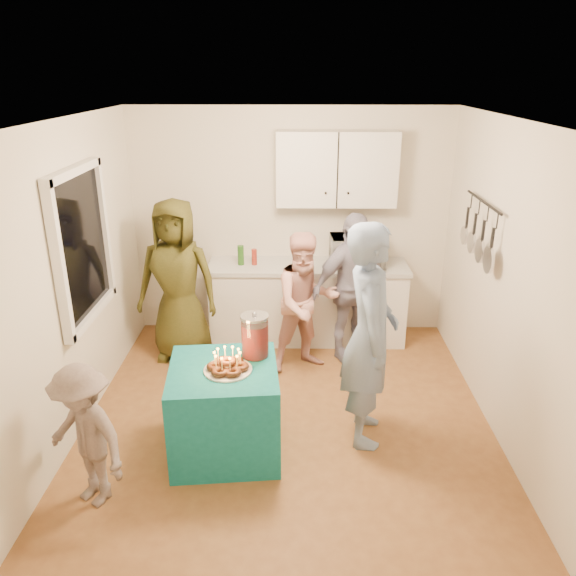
{
  "coord_description": "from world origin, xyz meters",
  "views": [
    {
      "loc": [
        0.08,
        -4.26,
        2.95
      ],
      "look_at": [
        0.0,
        0.35,
        1.15
      ],
      "focal_mm": 35.0,
      "sensor_mm": 36.0,
      "label": 1
    }
  ],
  "objects_px": {
    "punch_jar": "(255,337)",
    "man_birthday": "(370,336)",
    "microwave": "(357,251)",
    "woman_back_center": "(306,303)",
    "woman_back_left": "(177,281)",
    "child_near_left": "(85,436)",
    "woman_back_right": "(351,288)",
    "party_table": "(225,409)",
    "counter": "(307,304)"
  },
  "relations": [
    {
      "from": "punch_jar",
      "to": "man_birthday",
      "type": "relative_size",
      "value": 0.18
    },
    {
      "from": "microwave",
      "to": "punch_jar",
      "type": "distance_m",
      "value": 2.14
    },
    {
      "from": "man_birthday",
      "to": "woman_back_center",
      "type": "bearing_deg",
      "value": 25.79
    },
    {
      "from": "woman_back_left",
      "to": "child_near_left",
      "type": "xyz_separation_m",
      "value": [
        -0.22,
        -2.25,
        -0.32
      ]
    },
    {
      "from": "punch_jar",
      "to": "woman_back_center",
      "type": "bearing_deg",
      "value": 69.92
    },
    {
      "from": "woman_back_right",
      "to": "punch_jar",
      "type": "bearing_deg",
      "value": -154.07
    },
    {
      "from": "microwave",
      "to": "party_table",
      "type": "distance_m",
      "value": 2.54
    },
    {
      "from": "microwave",
      "to": "woman_back_right",
      "type": "distance_m",
      "value": 0.54
    },
    {
      "from": "punch_jar",
      "to": "woman_back_right",
      "type": "distance_m",
      "value": 1.69
    },
    {
      "from": "woman_back_left",
      "to": "counter",
      "type": "bearing_deg",
      "value": 24.42
    },
    {
      "from": "party_table",
      "to": "woman_back_center",
      "type": "bearing_deg",
      "value": 64.31
    },
    {
      "from": "counter",
      "to": "woman_back_left",
      "type": "bearing_deg",
      "value": -161.61
    },
    {
      "from": "counter",
      "to": "party_table",
      "type": "xyz_separation_m",
      "value": [
        -0.7,
        -2.1,
        -0.05
      ]
    },
    {
      "from": "microwave",
      "to": "man_birthday",
      "type": "distance_m",
      "value": 1.88
    },
    {
      "from": "party_table",
      "to": "woman_back_right",
      "type": "distance_m",
      "value": 2.05
    },
    {
      "from": "woman_back_center",
      "to": "woman_back_right",
      "type": "bearing_deg",
      "value": 4.93
    },
    {
      "from": "party_table",
      "to": "woman_back_left",
      "type": "relative_size",
      "value": 0.48
    },
    {
      "from": "punch_jar",
      "to": "woman_back_left",
      "type": "xyz_separation_m",
      "value": [
        -0.92,
        1.42,
        -0.05
      ]
    },
    {
      "from": "woman_back_center",
      "to": "party_table",
      "type": "bearing_deg",
      "value": -137.86
    },
    {
      "from": "woman_back_right",
      "to": "child_near_left",
      "type": "height_order",
      "value": "woman_back_right"
    },
    {
      "from": "man_birthday",
      "to": "woman_back_left",
      "type": "bearing_deg",
      "value": 55.38
    },
    {
      "from": "counter",
      "to": "child_near_left",
      "type": "xyz_separation_m",
      "value": [
        -1.6,
        -2.7,
        0.12
      ]
    },
    {
      "from": "counter",
      "to": "punch_jar",
      "type": "bearing_deg",
      "value": -103.73
    },
    {
      "from": "man_birthday",
      "to": "woman_back_right",
      "type": "bearing_deg",
      "value": 3.58
    },
    {
      "from": "counter",
      "to": "woman_back_left",
      "type": "height_order",
      "value": "woman_back_left"
    },
    {
      "from": "woman_back_center",
      "to": "child_near_left",
      "type": "relative_size",
      "value": 1.33
    },
    {
      "from": "microwave",
      "to": "man_birthday",
      "type": "relative_size",
      "value": 0.31
    },
    {
      "from": "microwave",
      "to": "party_table",
      "type": "bearing_deg",
      "value": -124.14
    },
    {
      "from": "child_near_left",
      "to": "woman_back_center",
      "type": "bearing_deg",
      "value": 83.74
    },
    {
      "from": "counter",
      "to": "microwave",
      "type": "distance_m",
      "value": 0.84
    },
    {
      "from": "party_table",
      "to": "woman_back_left",
      "type": "distance_m",
      "value": 1.84
    },
    {
      "from": "microwave",
      "to": "child_near_left",
      "type": "xyz_separation_m",
      "value": [
        -2.15,
        -2.7,
        -0.52
      ]
    },
    {
      "from": "counter",
      "to": "woman_back_left",
      "type": "distance_m",
      "value": 1.52
    },
    {
      "from": "counter",
      "to": "punch_jar",
      "type": "height_order",
      "value": "punch_jar"
    },
    {
      "from": "counter",
      "to": "punch_jar",
      "type": "relative_size",
      "value": 6.47
    },
    {
      "from": "woman_back_center",
      "to": "woman_back_right",
      "type": "distance_m",
      "value": 0.54
    },
    {
      "from": "punch_jar",
      "to": "child_near_left",
      "type": "distance_m",
      "value": 1.46
    },
    {
      "from": "woman_back_left",
      "to": "woman_back_right",
      "type": "distance_m",
      "value": 1.83
    },
    {
      "from": "woman_back_left",
      "to": "child_near_left",
      "type": "distance_m",
      "value": 2.28
    },
    {
      "from": "counter",
      "to": "party_table",
      "type": "height_order",
      "value": "counter"
    },
    {
      "from": "punch_jar",
      "to": "woman_back_right",
      "type": "xyz_separation_m",
      "value": [
        0.91,
        1.42,
        -0.12
      ]
    },
    {
      "from": "punch_jar",
      "to": "man_birthday",
      "type": "bearing_deg",
      "value": 0.44
    },
    {
      "from": "woman_back_left",
      "to": "woman_back_center",
      "type": "relative_size",
      "value": 1.19
    },
    {
      "from": "woman_back_left",
      "to": "man_birthday",
      "type": "bearing_deg",
      "value": -31.35
    },
    {
      "from": "child_near_left",
      "to": "counter",
      "type": "bearing_deg",
      "value": 91.25
    },
    {
      "from": "microwave",
      "to": "child_near_left",
      "type": "height_order",
      "value": "microwave"
    },
    {
      "from": "counter",
      "to": "party_table",
      "type": "relative_size",
      "value": 2.59
    },
    {
      "from": "woman_back_center",
      "to": "microwave",
      "type": "bearing_deg",
      "value": 28.52
    },
    {
      "from": "woman_back_left",
      "to": "woman_back_right",
      "type": "relative_size",
      "value": 1.09
    },
    {
      "from": "microwave",
      "to": "woman_back_center",
      "type": "relative_size",
      "value": 0.4
    }
  ]
}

